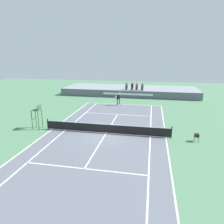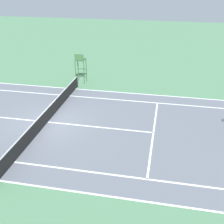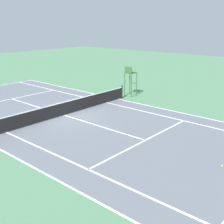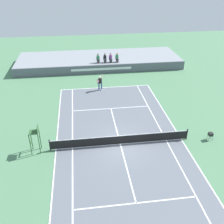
{
  "view_description": "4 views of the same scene",
  "coord_description": "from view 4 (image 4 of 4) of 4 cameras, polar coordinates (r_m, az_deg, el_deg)",
  "views": [
    {
      "loc": [
        4.02,
        -17.62,
        7.15
      ],
      "look_at": [
        -0.2,
        3.94,
        1.0
      ],
      "focal_mm": 32.81,
      "sensor_mm": 36.0,
      "label": 1
    },
    {
      "loc": [
        14.15,
        6.82,
        8.36
      ],
      "look_at": [
        -0.2,
        3.94,
        1.0
      ],
      "focal_mm": 45.59,
      "sensor_mm": 36.0,
      "label": 2
    },
    {
      "loc": [
        11.55,
        14.19,
        5.84
      ],
      "look_at": [
        -0.2,
        3.94,
        1.0
      ],
      "focal_mm": 46.56,
      "sensor_mm": 36.0,
      "label": 3
    },
    {
      "loc": [
        -3.1,
        -17.71,
        13.57
      ],
      "look_at": [
        -0.2,
        3.94,
        1.0
      ],
      "focal_mm": 41.45,
      "sensor_mm": 36.0,
      "label": 4
    }
  ],
  "objects": [
    {
      "name": "spectator_seated_1",
      "position": [
        37.58,
        -1.56,
        11.75
      ],
      "size": [
        0.44,
        0.6,
        1.26
      ],
      "color": "#474C56",
      "rests_on": "bleacher_platform"
    },
    {
      "name": "barrier_wall",
      "position": [
        37.01,
        -2.36,
        9.42
      ],
      "size": [
        24.34,
        0.25,
        1.25
      ],
      "color": "#565B66",
      "rests_on": "ground"
    },
    {
      "name": "tennis_ball",
      "position": [
        31.42,
        -0.87,
        4.39
      ],
      "size": [
        0.07,
        0.07,
        0.07
      ],
      "primitive_type": "sphere",
      "color": "#D1E533",
      "rests_on": "ground"
    },
    {
      "name": "umpire_chair",
      "position": [
        21.75,
        -16.6,
        -5.05
      ],
      "size": [
        0.77,
        0.77,
        2.44
      ],
      "color": "#2D562D",
      "rests_on": "ground"
    },
    {
      "name": "ball_hopper",
      "position": [
        24.37,
        20.94,
        -4.58
      ],
      "size": [
        0.36,
        0.36,
        0.7
      ],
      "color": "black",
      "rests_on": "ground"
    },
    {
      "name": "bleacher_platform",
      "position": [
        40.64,
        -2.9,
        11.3
      ],
      "size": [
        24.34,
        7.49,
        1.25
      ],
      "primitive_type": "cube",
      "color": "gray",
      "rests_on": "ground"
    },
    {
      "name": "ground_plane",
      "position": [
        22.53,
        1.86,
        -7.15
      ],
      "size": [
        80.0,
        80.0,
        0.0
      ],
      "primitive_type": "plane",
      "color": "#4C7A56"
    },
    {
      "name": "tennis_player",
      "position": [
        31.67,
        -2.64,
        6.48
      ],
      "size": [
        0.79,
        0.62,
        2.08
      ],
      "color": "navy",
      "rests_on": "ground"
    },
    {
      "name": "spectator_seated_2",
      "position": [
        37.67,
        -0.31,
        11.81
      ],
      "size": [
        0.44,
        0.6,
        1.26
      ],
      "color": "#474C56",
      "rests_on": "bleacher_platform"
    },
    {
      "name": "court",
      "position": [
        22.52,
        1.86,
        -7.13
      ],
      "size": [
        11.08,
        23.88,
        0.03
      ],
      "color": "slate",
      "rests_on": "ground"
    },
    {
      "name": "spectator_seated_0",
      "position": [
        37.5,
        -3.08,
        11.68
      ],
      "size": [
        0.44,
        0.6,
        1.26
      ],
      "color": "#474C56",
      "rests_on": "bleacher_platform"
    },
    {
      "name": "spectator_seated_3",
      "position": [
        37.8,
        1.13,
        11.86
      ],
      "size": [
        0.44,
        0.6,
        1.26
      ],
      "color": "#474C56",
      "rests_on": "bleacher_platform"
    },
    {
      "name": "net",
      "position": [
        22.22,
        1.88,
        -6.07
      ],
      "size": [
        11.98,
        0.1,
        1.07
      ],
      "color": "black",
      "rests_on": "ground"
    }
  ]
}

